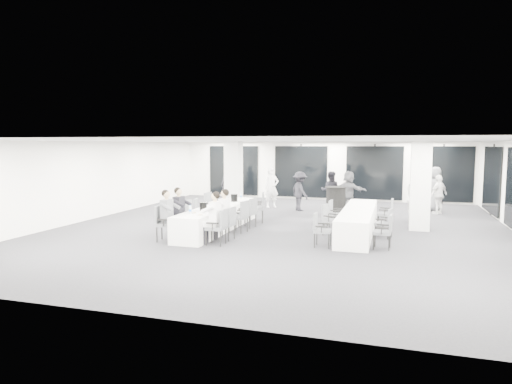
{
  "coord_description": "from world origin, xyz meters",
  "views": [
    {
      "loc": [
        3.42,
        -14.09,
        2.69
      ],
      "look_at": [
        -0.82,
        -0.2,
        1.17
      ],
      "focal_mm": 32.0,
      "sensor_mm": 36.0,
      "label": 1
    }
  ],
  "objects_px": {
    "chair_side_left_near": "(320,228)",
    "chair_main_left_near": "(163,221)",
    "ice_bucket_near": "(203,206)",
    "chair_main_right_far": "(259,205)",
    "chair_main_right_fourth": "(250,211)",
    "chair_side_right_near": "(385,229)",
    "standing_guest_g": "(226,183)",
    "chair_main_right_mid": "(241,214)",
    "standing_guest_e": "(435,186)",
    "standing_guest_f": "(349,188)",
    "chair_main_left_fourth": "(200,210)",
    "chair_main_left_mid": "(190,213)",
    "banquet_table_side": "(358,221)",
    "chair_side_left_far": "(334,212)",
    "chair_main_right_near": "(219,225)",
    "ice_bucket_far": "(234,198)",
    "cocktail_table": "(336,202)",
    "standing_guest_d": "(439,192)",
    "standing_guest_c": "(300,189)",
    "standing_guest_h": "(416,194)",
    "chair_side_right_mid": "(386,221)",
    "chair_main_right_second": "(228,221)",
    "banquet_table_main": "(218,218)",
    "chair_main_left_second": "(176,217)",
    "chair_side_left_mid": "(329,217)",
    "chair_side_right_far": "(388,212)",
    "chair_main_left_far": "(212,205)",
    "standing_guest_a": "(272,185)"
  },
  "relations": [
    {
      "from": "standing_guest_g",
      "to": "chair_main_right_mid",
      "type": "bearing_deg",
      "value": -53.01
    },
    {
      "from": "chair_main_right_second",
      "to": "standing_guest_f",
      "type": "height_order",
      "value": "standing_guest_f"
    },
    {
      "from": "ice_bucket_near",
      "to": "ice_bucket_far",
      "type": "distance_m",
      "value": 2.27
    },
    {
      "from": "chair_main_right_far",
      "to": "chair_main_left_fourth",
      "type": "bearing_deg",
      "value": 111.5
    },
    {
      "from": "chair_side_right_mid",
      "to": "standing_guest_g",
      "type": "relative_size",
      "value": 0.51
    },
    {
      "from": "ice_bucket_near",
      "to": "chair_main_right_far",
      "type": "bearing_deg",
      "value": 71.6
    },
    {
      "from": "chair_main_right_second",
      "to": "chair_main_right_mid",
      "type": "relative_size",
      "value": 0.95
    },
    {
      "from": "chair_main_right_mid",
      "to": "cocktail_table",
      "type": "bearing_deg",
      "value": -21.3
    },
    {
      "from": "chair_main_left_second",
      "to": "standing_guest_g",
      "type": "bearing_deg",
      "value": -172.01
    },
    {
      "from": "cocktail_table",
      "to": "standing_guest_g",
      "type": "relative_size",
      "value": 0.65
    },
    {
      "from": "chair_main_left_mid",
      "to": "chair_side_right_mid",
      "type": "relative_size",
      "value": 1.07
    },
    {
      "from": "chair_main_left_near",
      "to": "chair_main_left_fourth",
      "type": "bearing_deg",
      "value": 170.15
    },
    {
      "from": "chair_main_left_fourth",
      "to": "standing_guest_h",
      "type": "height_order",
      "value": "standing_guest_h"
    },
    {
      "from": "chair_main_right_fourth",
      "to": "chair_side_right_near",
      "type": "xyz_separation_m",
      "value": [
        4.27,
        -1.89,
        -0.04
      ]
    },
    {
      "from": "chair_main_right_fourth",
      "to": "chair_side_left_far",
      "type": "xyz_separation_m",
      "value": [
        2.62,
        0.89,
        -0.05
      ]
    },
    {
      "from": "standing_guest_h",
      "to": "chair_main_right_near",
      "type": "bearing_deg",
      "value": 128.76
    },
    {
      "from": "chair_side_left_mid",
      "to": "chair_side_left_far",
      "type": "height_order",
      "value": "chair_side_left_mid"
    },
    {
      "from": "standing_guest_c",
      "to": "standing_guest_a",
      "type": "bearing_deg",
      "value": 23.27
    },
    {
      "from": "banquet_table_main",
      "to": "chair_side_left_mid",
      "type": "bearing_deg",
      "value": 4.54
    },
    {
      "from": "cocktail_table",
      "to": "standing_guest_g",
      "type": "distance_m",
      "value": 6.43
    },
    {
      "from": "ice_bucket_far",
      "to": "chair_side_right_mid",
      "type": "bearing_deg",
      "value": -12.02
    },
    {
      "from": "cocktail_table",
      "to": "standing_guest_d",
      "type": "xyz_separation_m",
      "value": [
        3.71,
        1.86,
        0.29
      ]
    },
    {
      "from": "chair_main_left_near",
      "to": "chair_main_right_mid",
      "type": "height_order",
      "value": "chair_main_left_near"
    },
    {
      "from": "chair_side_left_far",
      "to": "banquet_table_main",
      "type": "bearing_deg",
      "value": -61.03
    },
    {
      "from": "chair_main_right_second",
      "to": "ice_bucket_far",
      "type": "distance_m",
      "value": 2.72
    },
    {
      "from": "standing_guest_c",
      "to": "standing_guest_h",
      "type": "relative_size",
      "value": 0.93
    },
    {
      "from": "chair_side_left_far",
      "to": "standing_guest_f",
      "type": "bearing_deg",
      "value": -176.33
    },
    {
      "from": "standing_guest_c",
      "to": "chair_side_left_far",
      "type": "bearing_deg",
      "value": 167.66
    },
    {
      "from": "chair_side_right_mid",
      "to": "chair_side_right_far",
      "type": "height_order",
      "value": "chair_side_right_far"
    },
    {
      "from": "banquet_table_side",
      "to": "standing_guest_e",
      "type": "height_order",
      "value": "standing_guest_e"
    },
    {
      "from": "chair_main_left_fourth",
      "to": "standing_guest_a",
      "type": "bearing_deg",
      "value": 157.02
    },
    {
      "from": "standing_guest_f",
      "to": "standing_guest_h",
      "type": "xyz_separation_m",
      "value": [
        2.5,
        -2.04,
        0.06
      ]
    },
    {
      "from": "chair_main_left_second",
      "to": "standing_guest_c",
      "type": "bearing_deg",
      "value": 155.56
    },
    {
      "from": "standing_guest_e",
      "to": "standing_guest_f",
      "type": "xyz_separation_m",
      "value": [
        -3.33,
        -0.73,
        -0.1
      ]
    },
    {
      "from": "standing_guest_c",
      "to": "standing_guest_g",
      "type": "relative_size",
      "value": 1.05
    },
    {
      "from": "cocktail_table",
      "to": "chair_main_left_near",
      "type": "height_order",
      "value": "cocktail_table"
    },
    {
      "from": "chair_main_right_far",
      "to": "standing_guest_e",
      "type": "relative_size",
      "value": 0.51
    },
    {
      "from": "chair_side_left_near",
      "to": "standing_guest_h",
      "type": "distance_m",
      "value": 5.58
    },
    {
      "from": "chair_main_right_fourth",
      "to": "chair_main_right_near",
      "type": "bearing_deg",
      "value": -168.94
    },
    {
      "from": "chair_main_left_far",
      "to": "standing_guest_g",
      "type": "distance_m",
      "value": 5.61
    },
    {
      "from": "chair_side_left_near",
      "to": "chair_main_left_near",
      "type": "bearing_deg",
      "value": -82.28
    },
    {
      "from": "chair_side_right_mid",
      "to": "standing_guest_e",
      "type": "distance_m",
      "value": 6.35
    },
    {
      "from": "standing_guest_e",
      "to": "standing_guest_c",
      "type": "bearing_deg",
      "value": 72.85
    },
    {
      "from": "chair_main_left_fourth",
      "to": "chair_side_right_far",
      "type": "xyz_separation_m",
      "value": [
        5.94,
        1.34,
        0.03
      ]
    },
    {
      "from": "chair_main_left_near",
      "to": "chair_main_left_mid",
      "type": "xyz_separation_m",
      "value": [
        0.01,
        1.75,
        -0.03
      ]
    },
    {
      "from": "chair_main_right_near",
      "to": "standing_guest_d",
      "type": "relative_size",
      "value": 0.56
    },
    {
      "from": "chair_main_right_near",
      "to": "ice_bucket_far",
      "type": "height_order",
      "value": "ice_bucket_far"
    },
    {
      "from": "chair_side_right_near",
      "to": "standing_guest_f",
      "type": "height_order",
      "value": "standing_guest_f"
    },
    {
      "from": "banquet_table_side",
      "to": "chair_side_left_far",
      "type": "distance_m",
      "value": 1.23
    },
    {
      "from": "chair_main_left_second",
      "to": "chair_side_left_mid",
      "type": "relative_size",
      "value": 1.07
    }
  ]
}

